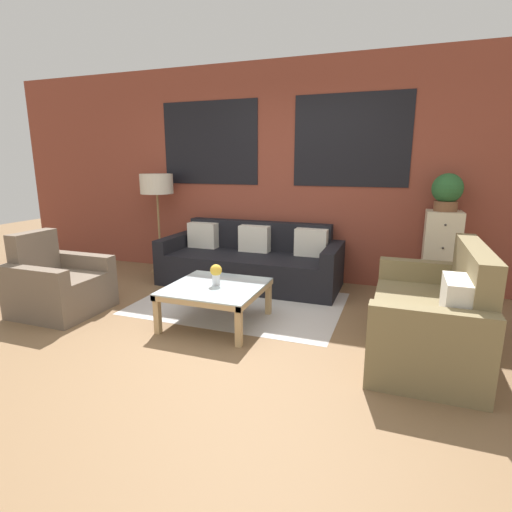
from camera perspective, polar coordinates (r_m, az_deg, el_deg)
ground_plane at (r=3.50m, az=-9.46°, el=-13.10°), size 16.00×16.00×0.00m
wall_back_brick at (r=5.39m, az=2.96°, el=11.77°), size 8.40×0.09×2.80m
rug at (r=4.51m, az=-2.36°, el=-6.75°), size 2.24×1.53×0.00m
couch_dark at (r=5.15m, az=-0.78°, el=-0.95°), size 2.28×0.88×0.78m
settee_vintage at (r=3.57m, az=23.71°, el=-8.12°), size 0.80×1.51×0.92m
armchair_corner at (r=4.68m, az=-26.37°, el=-3.88°), size 0.80×0.79×0.84m
coffee_table at (r=3.89m, az=-5.75°, el=-5.01°), size 0.88×0.88×0.39m
floor_lamp at (r=5.77m, az=-14.00°, el=9.54°), size 0.45×0.45×1.39m
drawer_cabinet at (r=5.01m, az=24.82°, el=0.07°), size 0.38×0.40×1.01m
potted_plant at (r=4.92m, az=25.64°, el=8.35°), size 0.33×0.33×0.42m
flower_vase at (r=3.86m, az=-5.72°, el=-2.44°), size 0.11×0.11×0.21m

